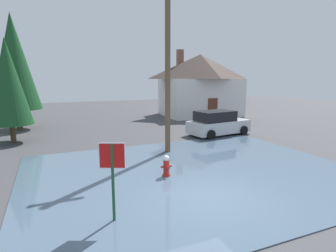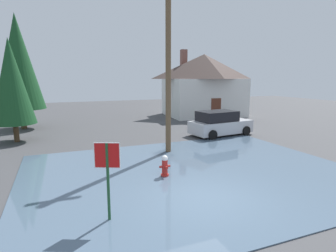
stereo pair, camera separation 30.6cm
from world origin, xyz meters
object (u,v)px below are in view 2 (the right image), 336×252
Objects in this scene: fire_hydrant at (165,166)px; parked_car at (220,124)px; utility_pole at (168,55)px; pine_tree_short_left at (18,62)px; house at (204,84)px; stop_sign_near at (107,166)px; pine_tree_mid_left at (11,82)px.

fire_hydrant is 8.93m from parked_car.
utility_pole is at bearing 65.63° from fire_hydrant.
parked_car is at bearing 29.00° from utility_pole.
utility_pole reaches higher than pine_tree_short_left.
fire_hydrant is at bearing -123.96° from house.
stop_sign_near is 0.23× the size of utility_pole.
pine_tree_mid_left is at bearing 143.32° from utility_pole.
pine_tree_short_left is at bearing 148.32° from parked_car.
house is (8.88, 12.07, -1.81)m from utility_pole.
fire_hydrant is 16.00m from pine_tree_short_left.
house is 17.80m from pine_tree_mid_left.
pine_tree_mid_left is (-6.23, 9.20, 3.24)m from fire_hydrant.
pine_tree_short_left is at bearing 102.01° from stop_sign_near.
utility_pole reaches higher than house.
pine_tree_short_left reaches higher than pine_tree_mid_left.
stop_sign_near is 2.53× the size of fire_hydrant.
pine_tree_short_left reaches higher than stop_sign_near.
utility_pole is at bearing -151.00° from parked_car.
utility_pole reaches higher than stop_sign_near.
pine_tree_short_left is (-16.66, -1.49, 1.81)m from house.
stop_sign_near is 8.17m from utility_pole.
house is 0.98× the size of pine_tree_short_left.
pine_tree_mid_left is (-16.65, -6.28, 0.43)m from house.
pine_tree_mid_left is (-7.77, 5.79, -1.38)m from utility_pole.
stop_sign_near is 12.73m from parked_car.
parked_car is at bearing 43.48° from fire_hydrant.
fire_hydrant is 0.09× the size of utility_pole.
fire_hydrant is at bearing -55.88° from pine_tree_mid_left.
stop_sign_near is at bearing -125.02° from utility_pole.
parked_car is (4.93, 2.73, -4.26)m from utility_pole.
pine_tree_mid_left is (-12.70, 3.06, 2.88)m from parked_car.
pine_tree_mid_left is at bearing -159.34° from house.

